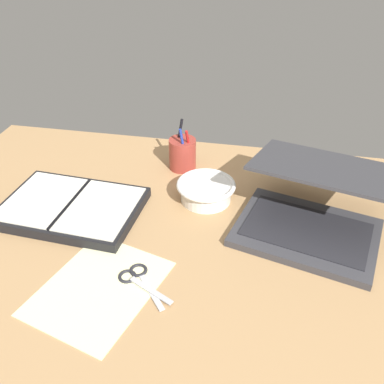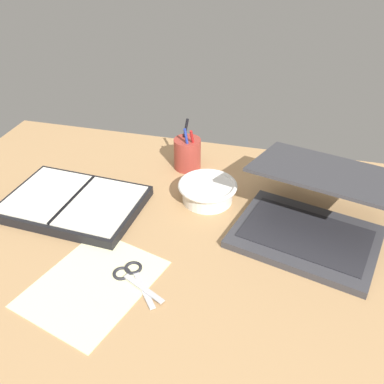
{
  "view_description": "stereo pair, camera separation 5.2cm",
  "coord_description": "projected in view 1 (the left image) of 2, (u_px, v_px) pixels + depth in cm",
  "views": [
    {
      "loc": [
        18.84,
        -73.14,
        68.04
      ],
      "look_at": [
        2.55,
        11.06,
        9.0
      ],
      "focal_mm": 40.0,
      "sensor_mm": 36.0,
      "label": 1
    },
    {
      "loc": [
        23.94,
        -71.99,
        68.04
      ],
      "look_at": [
        2.55,
        11.06,
        9.0
      ],
      "focal_mm": 40.0,
      "sensor_mm": 36.0,
      "label": 2
    }
  ],
  "objects": [
    {
      "name": "scissors",
      "position": [
        138.0,
        278.0,
        0.9
      ],
      "size": [
        13.15,
        11.87,
        0.8
      ],
      "rotation": [
        0.0,
        0.0,
        -0.68
      ],
      "color": "#B7B7BC",
      "rests_on": "desk_top"
    },
    {
      "name": "bowl",
      "position": [
        206.0,
        190.0,
        1.12
      ],
      "size": [
        15.51,
        15.51,
        5.25
      ],
      "color": "silver",
      "rests_on": "desk_top"
    },
    {
      "name": "pen_cup",
      "position": [
        183.0,
        154.0,
        1.24
      ],
      "size": [
        7.85,
        7.85,
        14.53
      ],
      "color": "#9E382D",
      "rests_on": "desk_top"
    },
    {
      "name": "paper_sheet_front",
      "position": [
        99.0,
        288.0,
        0.88
      ],
      "size": [
        27.92,
        31.78,
        0.16
      ],
      "primitive_type": "cube",
      "rotation": [
        0.0,
        0.0,
        -0.28
      ],
      "color": "#F4EFB2",
      "rests_on": "desk_top"
    },
    {
      "name": "planner",
      "position": [
        71.0,
        207.0,
        1.08
      ],
      "size": [
        35.77,
        26.23,
        2.96
      ],
      "rotation": [
        0.0,
        0.0,
        -0.07
      ],
      "color": "black",
      "rests_on": "desk_top"
    },
    {
      "name": "laptop",
      "position": [
        312.0,
        209.0,
        1.01
      ],
      "size": [
        39.59,
        40.57,
        15.94
      ],
      "rotation": [
        0.0,
        0.0,
        -0.26
      ],
      "color": "#38383D",
      "rests_on": "desk_top"
    },
    {
      "name": "desk_top",
      "position": [
        172.0,
        245.0,
        1.0
      ],
      "size": [
        140.0,
        100.0,
        2.0
      ],
      "primitive_type": "cube",
      "color": "tan",
      "rests_on": "ground"
    }
  ]
}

